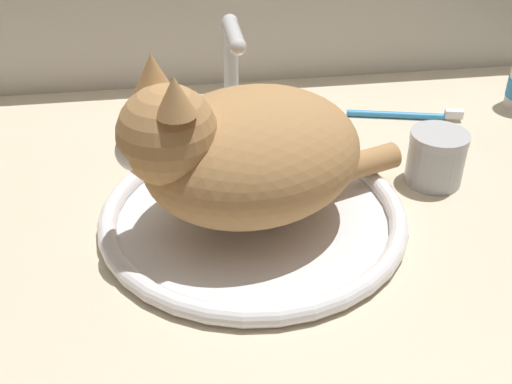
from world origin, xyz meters
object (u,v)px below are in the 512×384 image
sink_basin (256,214)px  metal_jar (436,158)px  toothbrush (407,115)px  faucet (235,92)px  cat (241,153)px

sink_basin → metal_jar: size_ratio=4.89×
toothbrush → faucet: bearing=-174.9°
sink_basin → cat: 8.82cm
sink_basin → faucet: size_ratio=1.94×
sink_basin → faucet: faucet is taller
faucet → toothbrush: 27.12cm
cat → metal_jar: size_ratio=4.68×
sink_basin → metal_jar: bearing=12.5°
cat → metal_jar: (25.10, 5.78, -6.12)cm
faucet → metal_jar: size_ratio=2.52×
sink_basin → cat: size_ratio=1.05×
sink_basin → toothbrush: bearing=40.5°
sink_basin → faucet: (0.00, 20.11, 6.16)cm
metal_jar → toothbrush: (2.82, 17.23, -2.82)cm
faucet → toothbrush: size_ratio=1.07×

